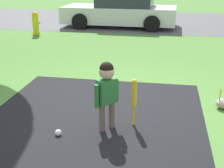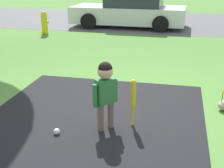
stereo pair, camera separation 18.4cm
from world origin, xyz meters
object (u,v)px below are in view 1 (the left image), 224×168
(child, at_px, (107,87))
(fire_hydrant, at_px, (36,24))
(baseball_bat, at_px, (134,96))
(parked_car, at_px, (121,11))
(sports_ball, at_px, (58,133))

(child, distance_m, fire_hydrant, 7.03)
(child, bearing_deg, baseball_bat, -22.60)
(baseball_bat, distance_m, parked_car, 8.07)
(child, relative_size, fire_hydrant, 1.25)
(sports_ball, height_order, parked_car, parked_car)
(child, height_order, baseball_bat, child)
(sports_ball, height_order, fire_hydrant, fire_hydrant)
(baseball_bat, xyz_separation_m, parked_car, (-1.37, 7.95, 0.13))
(baseball_bat, relative_size, parked_car, 0.16)
(child, relative_size, parked_car, 0.22)
(child, distance_m, parked_car, 8.19)
(baseball_bat, height_order, sports_ball, baseball_bat)
(child, height_order, fire_hydrant, child)
(child, xyz_separation_m, parked_car, (-1.03, 8.12, -0.05))
(parked_car, bearing_deg, fire_hydrant, 40.70)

